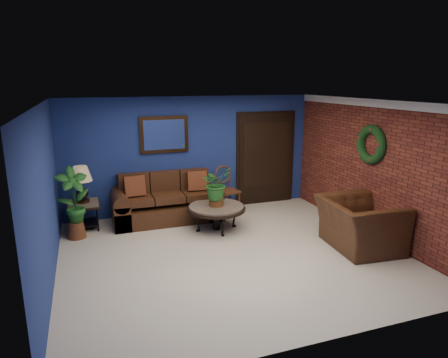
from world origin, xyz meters
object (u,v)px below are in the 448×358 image
object	(u,v)px
sofa	(167,204)
coffee_table	(216,209)
end_table	(84,208)
armchair	(359,224)
side_chair	(226,186)
table_lamp	(81,180)

from	to	relation	value
sofa	coffee_table	distance (m)	1.21
end_table	armchair	world-z (taller)	armchair
side_chair	sofa	bearing A→B (deg)	169.65
end_table	side_chair	size ratio (longest dim) A/B	0.58
sofa	armchair	xyz separation A→B (m)	(2.83, -2.56, 0.10)
table_lamp	coffee_table	bearing A→B (deg)	-20.13
sofa	table_lamp	bearing A→B (deg)	-178.84
table_lamp	side_chair	distance (m)	2.97
sofa	table_lamp	size ratio (longest dim) A/B	3.22
end_table	side_chair	world-z (taller)	side_chair
coffee_table	end_table	world-z (taller)	end_table
sofa	side_chair	bearing A→B (deg)	1.79
table_lamp	end_table	bearing A→B (deg)	-56.31
sofa	end_table	size ratio (longest dim) A/B	3.71
sofa	end_table	distance (m)	1.63
sofa	side_chair	size ratio (longest dim) A/B	2.14
sofa	table_lamp	xyz separation A→B (m)	(-1.62, -0.03, 0.66)
table_lamp	sofa	bearing A→B (deg)	1.16
table_lamp	armchair	bearing A→B (deg)	-29.57
coffee_table	side_chair	bearing A→B (deg)	60.92
sofa	side_chair	world-z (taller)	side_chair
table_lamp	side_chair	size ratio (longest dim) A/B	0.66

